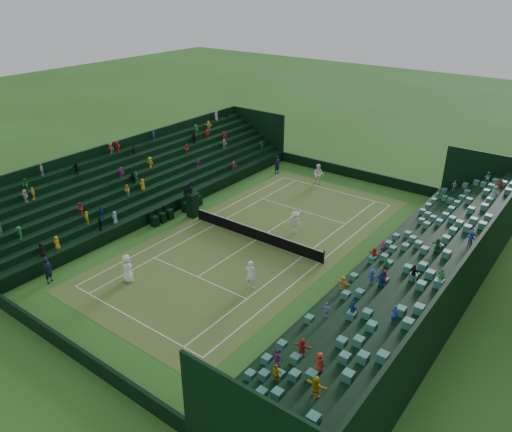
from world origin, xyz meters
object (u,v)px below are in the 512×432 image
object	(u,v)px
player_near_west	(127,268)
player_far_east	(295,222)
tennis_net	(256,234)
umpire_chair	(192,202)
player_near_east	(250,274)
player_far_west	(318,175)

from	to	relation	value
player_near_west	player_far_east	distance (m)	13.13
tennis_net	umpire_chair	distance (m)	6.66
umpire_chair	player_near_east	size ratio (longest dim) A/B	1.56
player_near_east	umpire_chair	bearing A→B (deg)	-47.68
player_near_west	player_far_west	bearing A→B (deg)	-86.54
player_near_west	player_far_east	world-z (taller)	player_near_west
player_far_west	player_near_west	bearing A→B (deg)	-114.85
umpire_chair	player_far_west	size ratio (longest dim) A/B	1.52
player_near_west	umpire_chair	bearing A→B (deg)	-63.69
player_near_east	player_far_west	size ratio (longest dim) A/B	0.97
player_near_west	player_far_east	bearing A→B (deg)	-104.87
tennis_net	umpire_chair	xyz separation A→B (m)	(-6.61, 0.15, 0.79)
umpire_chair	player_near_east	xyz separation A→B (m)	(10.14, -5.41, -0.33)
player_near_east	player_far_east	distance (m)	8.26
player_far_east	player_near_west	bearing A→B (deg)	-117.24
umpire_chair	player_far_west	world-z (taller)	umpire_chair
umpire_chair	player_near_west	bearing A→B (deg)	-70.69
tennis_net	player_far_west	distance (m)	12.48
umpire_chair	player_near_east	bearing A→B (deg)	-28.10
tennis_net	player_far_east	size ratio (longest dim) A/B	6.59
player_far_west	player_far_east	size ratio (longest dim) A/B	1.14
player_far_west	player_near_east	bearing A→B (deg)	-94.12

